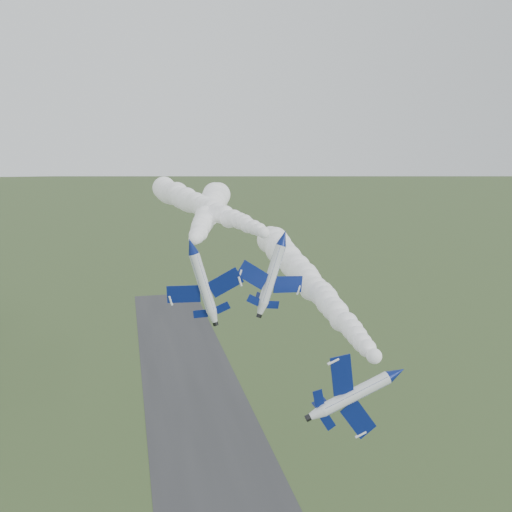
{
  "coord_description": "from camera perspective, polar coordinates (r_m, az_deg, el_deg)",
  "views": [
    {
      "loc": [
        -14.38,
        -61.94,
        59.92
      ],
      "look_at": [
        3.33,
        14.4,
        44.14
      ],
      "focal_mm": 40.0,
      "sensor_mm": 36.0,
      "label": 1
    }
  ],
  "objects": [
    {
      "name": "jet_lead",
      "position": [
        63.31,
        13.91,
        -11.32
      ],
      "size": [
        4.03,
        11.83,
        9.14
      ],
      "rotation": [
        0.0,
        1.2,
        0.03
      ],
      "color": "white"
    },
    {
      "name": "jet_pair_right",
      "position": [
        82.26,
        2.79,
        1.82
      ],
      "size": [
        10.63,
        13.13,
        4.38
      ],
      "rotation": [
        0.0,
        0.34,
        0.25
      ],
      "color": "white"
    },
    {
      "name": "runway",
      "position": [
        110.67,
        -3.77,
        -21.41
      ],
      "size": [
        24.0,
        260.0,
        0.04
      ],
      "primitive_type": "cube",
      "color": "#313234",
      "rests_on": "ground"
    },
    {
      "name": "jet_pair_left",
      "position": [
        79.22,
        -6.48,
        0.99
      ],
      "size": [
        10.69,
        13.02,
        4.04
      ],
      "rotation": [
        0.0,
        -0.28,
        -0.21
      ],
      "color": "white"
    },
    {
      "name": "smoke_trail_jet_lead",
      "position": [
        91.52,
        5.24,
        -2.5
      ],
      "size": [
        7.24,
        60.2,
        5.63
      ],
      "primitive_type": null,
      "rotation": [
        0.0,
        0.0,
        0.03
      ],
      "color": "white"
    },
    {
      "name": "smoke_trail_jet_pair_left",
      "position": [
        110.5,
        -4.77,
        4.41
      ],
      "size": [
        17.97,
        57.88,
        5.8
      ],
      "primitive_type": null,
      "rotation": [
        0.0,
        0.0,
        -0.21
      ],
      "color": "white"
    },
    {
      "name": "smoke_trail_jet_pair_right",
      "position": [
        109.11,
        -5.26,
        4.94
      ],
      "size": [
        18.62,
        53.71,
        5.19
      ],
      "primitive_type": null,
      "rotation": [
        0.0,
        0.0,
        0.25
      ],
      "color": "white"
    }
  ]
}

